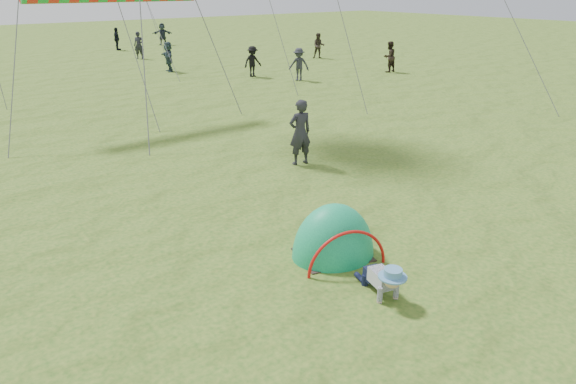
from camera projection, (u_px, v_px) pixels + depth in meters
ground at (421, 285)px, 8.56m from camera, size 140.00×140.00×0.00m
crawling_toddler at (384, 279)px, 8.16m from camera, size 0.77×0.94×0.63m
popup_tent at (333, 255)px, 9.52m from camera, size 1.86×1.67×2.02m
standing_adult at (300, 132)px, 14.01m from camera, size 0.73×0.54×1.81m
crowd_person_1 at (389, 57)px, 29.08m from camera, size 0.83×0.65×1.70m
crowd_person_2 at (117, 39)px, 38.90m from camera, size 0.90×1.02×1.66m
crowd_person_3 at (253, 62)px, 27.61m from camera, size 1.05×0.61×1.62m
crowd_person_5 at (168, 57)px, 29.27m from camera, size 0.78×1.61×1.67m
crowd_person_7 at (319, 46)px, 34.61m from camera, size 1.01×0.98×1.65m
crowd_person_9 at (299, 64)px, 26.53m from camera, size 1.12×1.22×1.65m
crowd_person_11 at (162, 34)px, 42.39m from camera, size 1.64×1.25×1.73m
crowd_person_12 at (139, 45)px, 34.32m from camera, size 0.77×0.71×1.76m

